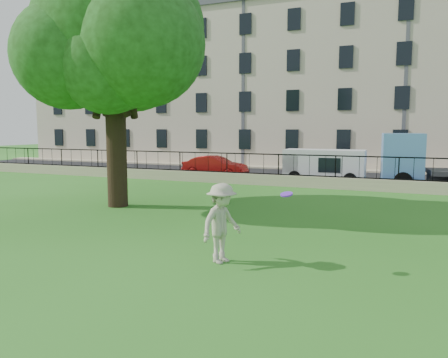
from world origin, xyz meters
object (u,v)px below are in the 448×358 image
at_px(man, 222,223).
at_px(red_sedan, 215,167).
at_px(white_van, 324,166).
at_px(frisbee, 287,194).
at_px(tree, 111,35).

height_order(man, red_sedan, man).
bearing_deg(white_van, frisbee, -83.98).
bearing_deg(tree, man, -37.22).
bearing_deg(red_sedan, tree, -177.95).
bearing_deg(tree, red_sedan, 92.40).
bearing_deg(red_sedan, man, -155.77).
xyz_separation_m(man, red_sedan, (-7.30, 15.96, -0.25)).
relative_size(frisbee, white_van, 0.06).
relative_size(tree, man, 5.40).
relative_size(red_sedan, white_van, 0.92).
distance_m(frisbee, red_sedan, 18.19).
distance_m(tree, frisbee, 10.99).
distance_m(tree, red_sedan, 12.32).
relative_size(tree, white_van, 2.24).
height_order(frisbee, white_van, white_van).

